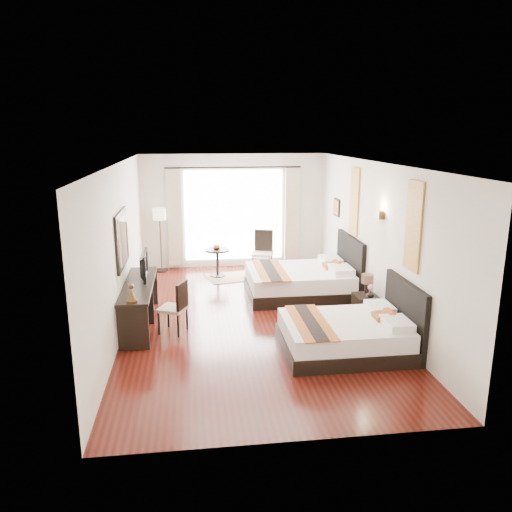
{
  "coord_description": "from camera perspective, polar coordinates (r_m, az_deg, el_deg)",
  "views": [
    {
      "loc": [
        -1.03,
        -8.49,
        3.31
      ],
      "look_at": [
        0.13,
        0.47,
        1.06
      ],
      "focal_mm": 35.0,
      "sensor_mm": 36.0,
      "label": 1
    }
  ],
  "objects": [
    {
      "name": "desk_chair",
      "position": [
        8.61,
        -9.35,
        -6.86
      ],
      "size": [
        0.55,
        0.55,
        0.9
      ],
      "rotation": [
        0.0,
        0.0,
        2.72
      ],
      "color": "#C3B896",
      "rests_on": "floor"
    },
    {
      "name": "side_table",
      "position": [
        11.72,
        -4.42,
        -0.77
      ],
      "size": [
        0.57,
        0.57,
        0.66
      ],
      "primitive_type": "cylinder",
      "color": "black",
      "rests_on": "floor"
    },
    {
      "name": "wall_headboard",
      "position": [
        9.3,
        13.41,
        1.75
      ],
      "size": [
        0.01,
        7.5,
        2.8
      ],
      "primitive_type": "cube",
      "color": "silver",
      "rests_on": "floor"
    },
    {
      "name": "wall_sconce",
      "position": [
        8.88,
        14.02,
        4.57
      ],
      "size": [
        0.1,
        0.14,
        0.14
      ],
      "primitive_type": "cube",
      "color": "#412C17",
      "rests_on": "wall_headboard"
    },
    {
      "name": "art_panel_far",
      "position": [
        10.31,
        11.17,
        6.15
      ],
      "size": [
        0.03,
        0.5,
        1.35
      ],
      "primitive_type": "cube",
      "color": "#8A3B14",
      "rests_on": "wall_headboard"
    },
    {
      "name": "bed_near",
      "position": [
        7.92,
        10.67,
        -8.73
      ],
      "size": [
        1.95,
        1.52,
        1.09
      ],
      "color": "black",
      "rests_on": "floor"
    },
    {
      "name": "sheer_curtain",
      "position": [
        12.37,
        -2.53,
        4.63
      ],
      "size": [
        2.3,
        0.02,
        2.1
      ],
      "primitive_type": "cube",
      "color": "white",
      "rests_on": "wall_window"
    },
    {
      "name": "bed_far",
      "position": [
        10.38,
        5.43,
        -2.81
      ],
      "size": [
        2.18,
        1.7,
        1.23
      ],
      "color": "black",
      "rests_on": "floor"
    },
    {
      "name": "window_chair",
      "position": [
        11.98,
        0.76,
        -0.49
      ],
      "size": [
        0.59,
        0.59,
        1.02
      ],
      "rotation": [
        0.0,
        0.0,
        -1.85
      ],
      "color": "#C3B896",
      "rests_on": "floor"
    },
    {
      "name": "vase",
      "position": [
        9.03,
        12.96,
        -4.08
      ],
      "size": [
        0.15,
        0.15,
        0.13
      ],
      "primitive_type": "imported",
      "rotation": [
        0.0,
        0.0,
        -0.28
      ],
      "color": "black",
      "rests_on": "nightstand"
    },
    {
      "name": "wall_window",
      "position": [
        12.42,
        -2.57,
        5.14
      ],
      "size": [
        4.5,
        0.01,
        2.8
      ],
      "primitive_type": "cube",
      "color": "silver",
      "rests_on": "floor"
    },
    {
      "name": "television",
      "position": [
        9.14,
        -13.05,
        -1.05
      ],
      "size": [
        0.14,
        0.83,
        0.48
      ],
      "primitive_type": "imported",
      "rotation": [
        0.0,
        0.0,
        1.6
      ],
      "color": "black",
      "rests_on": "console_desk"
    },
    {
      "name": "ceiling",
      "position": [
        8.56,
        -0.48,
        10.51
      ],
      "size": [
        4.5,
        7.5,
        0.02
      ],
      "primitive_type": "cube",
      "color": "white",
      "rests_on": "wall_headboard"
    },
    {
      "name": "floor",
      "position": [
        9.17,
        -0.45,
        -7.2
      ],
      "size": [
        4.5,
        7.5,
        0.01
      ],
      "primitive_type": "cube",
      "color": "#350E09",
      "rests_on": "ground"
    },
    {
      "name": "drape_right",
      "position": [
        12.53,
        4.13,
        4.64
      ],
      "size": [
        0.35,
        0.14,
        2.35
      ],
      "primitive_type": "cube",
      "color": "#BAB190",
      "rests_on": "floor"
    },
    {
      "name": "wall_desk",
      "position": [
        8.78,
        -15.16,
        0.94
      ],
      "size": [
        0.01,
        7.5,
        2.8
      ],
      "primitive_type": "cube",
      "color": "silver",
      "rests_on": "floor"
    },
    {
      "name": "art_panel_near",
      "position": [
        7.77,
        17.57,
        3.26
      ],
      "size": [
        0.03,
        0.5,
        1.35
      ],
      "primitive_type": "cube",
      "color": "#8A3B14",
      "rests_on": "wall_headboard"
    },
    {
      "name": "jute_rug",
      "position": [
        11.71,
        -2.44,
        -2.4
      ],
      "size": [
        1.43,
        1.13,
        0.01
      ],
      "primitive_type": "cube",
      "rotation": [
        0.0,
        0.0,
        0.23
      ],
      "color": "#A08760",
      "rests_on": "floor"
    },
    {
      "name": "nightstand",
      "position": [
        9.23,
        12.42,
        -5.8
      ],
      "size": [
        0.39,
        0.49,
        0.47
      ],
      "primitive_type": "cube",
      "color": "black",
      "rests_on": "floor"
    },
    {
      "name": "mirror_glass",
      "position": [
        8.73,
        -14.92,
        1.88
      ],
      "size": [
        0.01,
        1.12,
        0.82
      ],
      "primitive_type": "cube",
      "color": "white",
      "rests_on": "mirror_frame"
    },
    {
      "name": "mirror_frame",
      "position": [
        8.73,
        -15.08,
        1.88
      ],
      "size": [
        0.04,
        1.25,
        0.95
      ],
      "primitive_type": "cube",
      "color": "black",
      "rests_on": "wall_desk"
    },
    {
      "name": "bronze_figurine",
      "position": [
        7.91,
        -14.04,
        -4.28
      ],
      "size": [
        0.18,
        0.18,
        0.26
      ],
      "primitive_type": null,
      "rotation": [
        0.0,
        0.0,
        -0.03
      ],
      "color": "#412C17",
      "rests_on": "console_desk"
    },
    {
      "name": "floor_lamp",
      "position": [
        12.11,
        -10.96,
        4.25
      ],
      "size": [
        0.31,
        0.31,
        1.55
      ],
      "color": "black",
      "rests_on": "floor"
    },
    {
      "name": "console_desk",
      "position": [
        9.01,
        -13.15,
        -5.38
      ],
      "size": [
        0.5,
        2.2,
        0.76
      ],
      "primitive_type": "cube",
      "color": "black",
      "rests_on": "floor"
    },
    {
      "name": "drape_left",
      "position": [
        12.29,
        -9.28,
        4.31
      ],
      "size": [
        0.35,
        0.14,
        2.35
      ],
      "primitive_type": "cube",
      "color": "#BAB190",
      "rests_on": "floor"
    },
    {
      "name": "fruit_bowl",
      "position": [
        11.63,
        -4.54,
        0.91
      ],
      "size": [
        0.21,
        0.21,
        0.05
      ],
      "primitive_type": "imported",
      "rotation": [
        0.0,
        0.0,
        -0.06
      ],
      "color": "#492A1A",
      "rests_on": "side_table"
    },
    {
      "name": "wall_entry",
      "position": [
        5.22,
        4.57,
        -7.55
      ],
      "size": [
        4.5,
        0.01,
        2.8
      ],
      "primitive_type": "cube",
      "color": "silver",
      "rests_on": "floor"
    },
    {
      "name": "table_lamp",
      "position": [
        9.14,
        12.63,
        -2.72
      ],
      "size": [
        0.22,
        0.22,
        0.34
      ],
      "color": "black",
      "rests_on": "nightstand"
    },
    {
      "name": "window_glass",
      "position": [
        12.42,
        -2.55,
        4.68
      ],
      "size": [
        2.4,
        0.02,
        2.2
      ],
      "primitive_type": "cube",
      "color": "white",
      "rests_on": "wall_window"
    }
  ]
}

